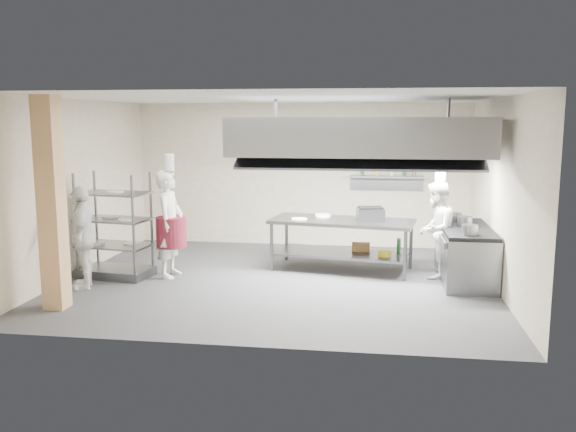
# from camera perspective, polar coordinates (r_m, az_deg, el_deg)

# --- Properties ---
(floor) EXTENTS (7.00, 7.00, 0.00)m
(floor) POSITION_cam_1_polar(r_m,az_deg,el_deg) (10.23, -0.91, -6.06)
(floor) COLOR #3C3C3F
(floor) RESTS_ON ground
(ceiling) EXTENTS (7.00, 7.00, 0.00)m
(ceiling) POSITION_cam_1_polar(r_m,az_deg,el_deg) (9.88, -0.95, 10.97)
(ceiling) COLOR silver
(ceiling) RESTS_ON wall_back
(wall_back) EXTENTS (7.00, 0.00, 7.00)m
(wall_back) POSITION_cam_1_polar(r_m,az_deg,el_deg) (12.90, 1.19, 3.86)
(wall_back) COLOR #B5A990
(wall_back) RESTS_ON ground
(wall_left) EXTENTS (0.00, 6.00, 6.00)m
(wall_left) POSITION_cam_1_polar(r_m,az_deg,el_deg) (11.05, -19.16, 2.48)
(wall_left) COLOR #B5A990
(wall_left) RESTS_ON ground
(wall_right) EXTENTS (0.00, 6.00, 6.00)m
(wall_right) POSITION_cam_1_polar(r_m,az_deg,el_deg) (10.01, 19.28, 1.84)
(wall_right) COLOR #B5A990
(wall_right) RESTS_ON ground
(column) EXTENTS (0.30, 0.30, 3.00)m
(column) POSITION_cam_1_polar(r_m,az_deg,el_deg) (9.11, -21.26, 1.06)
(column) COLOR tan
(column) RESTS_ON floor
(exhaust_hood) EXTENTS (4.00, 2.50, 0.60)m
(exhaust_hood) POSITION_cam_1_polar(r_m,az_deg,el_deg) (10.16, 6.74, 7.48)
(exhaust_hood) COLOR slate
(exhaust_hood) RESTS_ON ceiling
(hood_strip_a) EXTENTS (1.60, 0.12, 0.04)m
(hood_strip_a) POSITION_cam_1_polar(r_m,az_deg,el_deg) (10.24, 1.64, 5.75)
(hood_strip_a) COLOR white
(hood_strip_a) RESTS_ON exhaust_hood
(hood_strip_b) EXTENTS (1.60, 0.12, 0.04)m
(hood_strip_b) POSITION_cam_1_polar(r_m,az_deg,el_deg) (10.19, 11.80, 5.55)
(hood_strip_b) COLOR white
(hood_strip_b) RESTS_ON exhaust_hood
(wall_shelf) EXTENTS (1.50, 0.28, 0.04)m
(wall_shelf) POSITION_cam_1_polar(r_m,az_deg,el_deg) (12.65, 9.24, 3.64)
(wall_shelf) COLOR slate
(wall_shelf) RESTS_ON wall_back
(island) EXTENTS (2.63, 1.42, 0.91)m
(island) POSITION_cam_1_polar(r_m,az_deg,el_deg) (10.91, 5.05, -2.69)
(island) COLOR slate
(island) RESTS_ON floor
(island_worktop) EXTENTS (2.63, 1.42, 0.06)m
(island_worktop) POSITION_cam_1_polar(r_m,az_deg,el_deg) (10.83, 5.08, -0.49)
(island_worktop) COLOR slate
(island_worktop) RESTS_ON island
(island_undershelf) EXTENTS (2.42, 1.29, 0.04)m
(island_undershelf) POSITION_cam_1_polar(r_m,az_deg,el_deg) (10.94, 5.04, -3.48)
(island_undershelf) COLOR slate
(island_undershelf) RESTS_ON island
(pass_rack) EXTENTS (1.28, 0.86, 1.78)m
(pass_rack) POSITION_cam_1_polar(r_m,az_deg,el_deg) (10.73, -15.96, -0.83)
(pass_rack) COLOR slate
(pass_rack) RESTS_ON floor
(cooking_range) EXTENTS (0.80, 2.00, 0.84)m
(cooking_range) POSITION_cam_1_polar(r_m,az_deg,el_deg) (10.60, 16.23, -3.56)
(cooking_range) COLOR slate
(cooking_range) RESTS_ON floor
(range_top) EXTENTS (0.78, 1.96, 0.06)m
(range_top) POSITION_cam_1_polar(r_m,az_deg,el_deg) (10.52, 16.34, -1.16)
(range_top) COLOR black
(range_top) RESTS_ON cooking_range
(chef_head) EXTENTS (0.45, 0.68, 1.83)m
(chef_head) POSITION_cam_1_polar(r_m,az_deg,el_deg) (10.51, -11.01, -0.73)
(chef_head) COLOR white
(chef_head) RESTS_ON floor
(chef_line) EXTENTS (0.86, 0.97, 1.64)m
(chef_line) POSITION_cam_1_polar(r_m,az_deg,el_deg) (10.58, 13.67, -1.26)
(chef_line) COLOR white
(chef_line) RESTS_ON floor
(chef_plating) EXTENTS (0.69, 1.04, 1.64)m
(chef_plating) POSITION_cam_1_polar(r_m,az_deg,el_deg) (10.18, -18.64, -1.91)
(chef_plating) COLOR silver
(chef_plating) RESTS_ON floor
(griddle) EXTENTS (0.51, 0.42, 0.22)m
(griddle) POSITION_cam_1_polar(r_m,az_deg,el_deg) (10.72, 7.73, 0.13)
(griddle) COLOR slate
(griddle) RESTS_ON island_worktop
(wicker_basket) EXTENTS (0.32, 0.22, 0.14)m
(wicker_basket) POSITION_cam_1_polar(r_m,az_deg,el_deg) (11.05, 6.84, -2.91)
(wicker_basket) COLOR brown
(wicker_basket) RESTS_ON island_undershelf
(stockpot) EXTENTS (0.24, 0.24, 0.17)m
(stockpot) POSITION_cam_1_polar(r_m,az_deg,el_deg) (10.55, 16.21, -0.50)
(stockpot) COLOR slate
(stockpot) RESTS_ON range_top
(plate_stack) EXTENTS (0.28, 0.28, 0.05)m
(plate_stack) POSITION_cam_1_polar(r_m,az_deg,el_deg) (10.79, -15.88, -2.50)
(plate_stack) COLOR white
(plate_stack) RESTS_ON pass_rack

